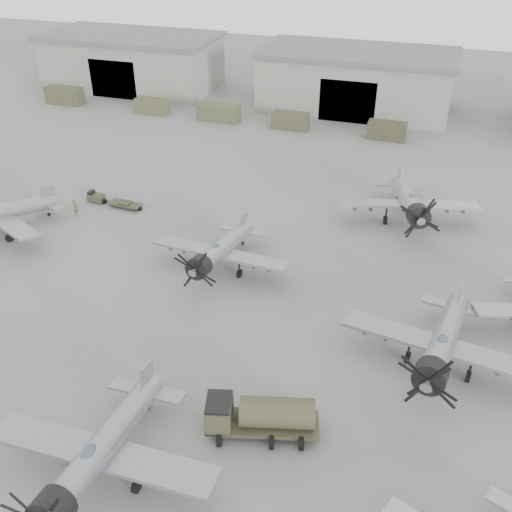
{
  "coord_description": "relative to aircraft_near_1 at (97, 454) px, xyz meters",
  "views": [
    {
      "loc": [
        12.6,
        -25.79,
        27.94
      ],
      "look_at": [
        0.14,
        12.45,
        2.5
      ],
      "focal_mm": 40.0,
      "sensor_mm": 36.0,
      "label": 1
    }
  ],
  "objects": [
    {
      "name": "aircraft_mid_1",
      "position": [
        -1.42,
        21.73,
        -0.21
      ],
      "size": [
        12.29,
        11.06,
        4.9
      ],
      "rotation": [
        0.0,
        0.0,
        -0.07
      ],
      "color": "gray",
      "rests_on": "ground"
    },
    {
      "name": "ground_crew",
      "position": [
        -19.29,
        27.09,
        -1.55
      ],
      "size": [
        0.46,
        0.67,
        1.78
      ],
      "primitive_type": "imported",
      "rotation": [
        0.0,
        0.0,
        1.52
      ],
      "color": "#494A30",
      "rests_on": "ground"
    },
    {
      "name": "hangar_center",
      "position": [
        1.84,
        71.13,
        1.93
      ],
      "size": [
        29.0,
        14.8,
        8.7
      ],
      "color": "gray",
      "rests_on": "ground"
    },
    {
      "name": "hangar_left",
      "position": [
        -36.16,
        71.13,
        1.93
      ],
      "size": [
        29.0,
        14.8,
        8.7
      ],
      "color": "gray",
      "rests_on": "ground"
    },
    {
      "name": "aircraft_mid_2",
      "position": [
        17.3,
        14.91,
        0.07
      ],
      "size": [
        13.88,
        12.49,
        5.51
      ],
      "rotation": [
        0.0,
        0.0,
        -0.15
      ],
      "color": "gray",
      "rests_on": "ground"
    },
    {
      "name": "support_truck_2",
      "position": [
        -15.99,
        59.17,
        -1.23
      ],
      "size": [
        6.27,
        2.2,
        2.41
      ],
      "primitive_type": "cube",
      "color": "#43492F",
      "rests_on": "ground"
    },
    {
      "name": "ground",
      "position": [
        1.84,
        9.17,
        -2.44
      ],
      "size": [
        220.0,
        220.0,
        0.0
      ],
      "primitive_type": "plane",
      "color": "slate",
      "rests_on": "ground"
    },
    {
      "name": "support_truck_4",
      "position": [
        8.32,
        59.17,
        -1.27
      ],
      "size": [
        5.13,
        2.2,
        2.34
      ],
      "primitive_type": "cube",
      "color": "#383824",
      "rests_on": "ground"
    },
    {
      "name": "aircraft_far_1",
      "position": [
        13.28,
        35.64,
        0.08
      ],
      "size": [
        13.93,
        12.54,
        5.54
      ],
      "rotation": [
        0.0,
        0.0,
        0.26
      ],
      "color": "#A0A3A8",
      "rests_on": "ground"
    },
    {
      "name": "fuel_tanker",
      "position": [
        7.3,
        6.21,
        -0.93
      ],
      "size": [
        7.2,
        4.37,
        2.64
      ],
      "rotation": [
        0.0,
        0.0,
        0.26
      ],
      "color": "#3A3926",
      "rests_on": "ground"
    },
    {
      "name": "tug_trailer",
      "position": [
        -17.62,
        30.37,
        -1.97
      ],
      "size": [
        6.27,
        1.55,
        1.25
      ],
      "rotation": [
        0.0,
        0.0,
        -0.06
      ],
      "color": "#343B26",
      "rests_on": "ground"
    },
    {
      "name": "support_truck_0",
      "position": [
        -42.03,
        59.17,
        -1.13
      ],
      "size": [
        5.95,
        2.2,
        2.62
      ],
      "primitive_type": "cube",
      "color": "#3E402A",
      "rests_on": "ground"
    },
    {
      "name": "support_truck_1",
      "position": [
        -26.79,
        59.17,
        -1.33
      ],
      "size": [
        4.98,
        2.2,
        2.22
      ],
      "primitive_type": "cube",
      "color": "#484930",
      "rests_on": "ground"
    },
    {
      "name": "support_truck_3",
      "position": [
        -5.15,
        59.17,
        -1.3
      ],
      "size": [
        5.19,
        2.2,
        2.27
      ],
      "primitive_type": "cube",
      "color": "#3E3F29",
      "rests_on": "ground"
    },
    {
      "name": "aircraft_near_1",
      "position": [
        0.0,
        0.0,
        0.0
      ],
      "size": [
        13.35,
        12.01,
        5.37
      ],
      "rotation": [
        0.0,
        0.0,
        0.02
      ],
      "color": "gray",
      "rests_on": "ground"
    }
  ]
}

